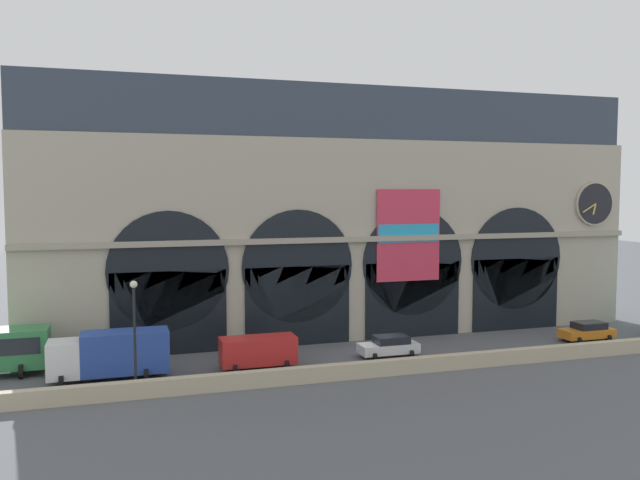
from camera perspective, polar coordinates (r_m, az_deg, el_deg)
The scene contains 8 objects.
ground_plane at distance 49.24m, azimuth 5.32°, elevation -10.06°, with size 200.00×200.00×0.00m, color #54565B.
quay_parapet_wall at distance 44.75m, azimuth 7.80°, elevation -10.88°, with size 90.00×0.70×1.04m, color #BCAD8C.
station_building at distance 54.83m, azimuth 2.35°, elevation 2.10°, with size 51.72×5.60×20.80m.
box_truck_west at distance 44.76m, azimuth -17.87°, elevation -9.48°, with size 7.50×2.91×3.12m.
van_midwest at distance 45.53m, azimuth -5.46°, elevation -9.64°, with size 5.20×2.48×2.20m.
car_center at distance 48.79m, azimuth 6.09°, elevation -9.23°, with size 4.40×2.22×1.55m.
car_east at distance 57.75m, azimuth 22.41°, elevation -7.40°, with size 4.40×2.22×1.55m.
street_lamp_quayside at distance 40.61m, azimuth -15.98°, elevation -6.93°, with size 0.44×0.44×6.90m.
Camera 1 is at (-18.46, -43.97, 12.24)m, focal length 36.46 mm.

